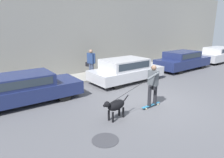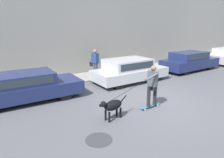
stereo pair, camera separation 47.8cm
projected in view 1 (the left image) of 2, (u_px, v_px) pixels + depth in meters
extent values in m
plane|color=#545459|center=(153.00, 103.00, 8.11)|extent=(36.00, 36.00, 0.00)
cube|color=gray|center=(79.00, 30.00, 12.25)|extent=(32.00, 0.30, 5.47)
cube|color=gray|center=(89.00, 76.00, 12.09)|extent=(30.00, 1.89, 0.10)
cylinder|color=black|center=(52.00, 85.00, 9.44)|extent=(0.66, 0.21, 0.66)
cylinder|color=black|center=(64.00, 93.00, 8.25)|extent=(0.66, 0.21, 0.66)
cube|color=navy|center=(25.00, 92.00, 8.04)|extent=(4.44, 1.80, 0.54)
cube|color=navy|center=(18.00, 80.00, 7.81)|extent=(2.53, 1.60, 0.46)
cube|color=#28333D|center=(23.00, 85.00, 7.18)|extent=(2.21, 0.04, 0.29)
cylinder|color=black|center=(134.00, 70.00, 12.51)|extent=(0.68, 0.21, 0.67)
cylinder|color=black|center=(153.00, 75.00, 11.30)|extent=(0.68, 0.21, 0.67)
cylinder|color=black|center=(99.00, 76.00, 11.00)|extent=(0.68, 0.21, 0.67)
cylinder|color=black|center=(117.00, 82.00, 9.79)|extent=(0.68, 0.21, 0.67)
cube|color=#BCBCC1|center=(127.00, 73.00, 11.12)|extent=(4.22, 1.87, 0.52)
cube|color=#BCBCC1|center=(125.00, 64.00, 10.88)|extent=(2.44, 1.67, 0.55)
cube|color=#28333D|center=(135.00, 66.00, 10.24)|extent=(2.13, 0.04, 0.35)
cylinder|color=black|center=(185.00, 61.00, 15.48)|extent=(0.67, 0.21, 0.67)
cylinder|color=black|center=(203.00, 64.00, 14.37)|extent=(0.67, 0.21, 0.67)
cylinder|color=black|center=(162.00, 65.00, 13.88)|extent=(0.67, 0.21, 0.67)
cylinder|color=black|center=(180.00, 69.00, 12.77)|extent=(0.67, 0.21, 0.67)
cube|color=navy|center=(183.00, 62.00, 14.08)|extent=(4.44, 1.76, 0.60)
cube|color=navy|center=(182.00, 55.00, 13.84)|extent=(2.44, 1.56, 0.48)
cube|color=#28333D|center=(192.00, 56.00, 13.24)|extent=(2.13, 0.04, 0.31)
cylinder|color=black|center=(218.00, 55.00, 18.43)|extent=(0.65, 0.21, 0.65)
cylinder|color=black|center=(201.00, 58.00, 16.84)|extent=(0.65, 0.21, 0.65)
cylinder|color=black|center=(219.00, 61.00, 15.67)|extent=(0.65, 0.21, 0.65)
cube|color=#BCBCC1|center=(219.00, 56.00, 17.01)|extent=(4.60, 1.79, 0.60)
cube|color=#BCBCC1|center=(219.00, 50.00, 16.77)|extent=(2.32, 1.59, 0.44)
cylinder|color=black|center=(113.00, 117.00, 6.46)|extent=(0.07, 0.07, 0.35)
cylinder|color=black|center=(109.00, 115.00, 6.58)|extent=(0.07, 0.07, 0.35)
cylinder|color=black|center=(123.00, 112.00, 6.81)|extent=(0.07, 0.07, 0.35)
cylinder|color=black|center=(119.00, 111.00, 6.94)|extent=(0.07, 0.07, 0.35)
ellipsoid|color=black|center=(116.00, 105.00, 6.61)|extent=(0.77, 0.45, 0.34)
sphere|color=black|center=(107.00, 104.00, 6.28)|extent=(0.19, 0.19, 0.19)
cylinder|color=black|center=(105.00, 105.00, 6.22)|extent=(0.12, 0.10, 0.09)
cylinder|color=black|center=(126.00, 98.00, 6.92)|extent=(0.30, 0.09, 0.22)
cylinder|color=beige|center=(146.00, 109.00, 7.44)|extent=(0.07, 0.03, 0.07)
cylinder|color=beige|center=(143.00, 108.00, 7.56)|extent=(0.07, 0.03, 0.07)
cylinder|color=beige|center=(158.00, 104.00, 7.86)|extent=(0.07, 0.03, 0.07)
cylinder|color=beige|center=(155.00, 103.00, 7.97)|extent=(0.07, 0.03, 0.07)
cube|color=teal|center=(151.00, 105.00, 7.70)|extent=(0.96, 0.16, 0.02)
cylinder|color=#232328|center=(149.00, 96.00, 7.52)|extent=(0.13, 0.13, 0.78)
cylinder|color=#232328|center=(155.00, 94.00, 7.72)|extent=(0.13, 0.13, 0.78)
cube|color=#232328|center=(153.00, 87.00, 7.54)|extent=(0.17, 0.30, 0.16)
cube|color=#4C5156|center=(153.00, 78.00, 7.44)|extent=(0.20, 0.38, 0.57)
sphere|color=brown|center=(154.00, 68.00, 7.34)|extent=(0.19, 0.19, 0.19)
cylinder|color=#4C5156|center=(149.00, 77.00, 7.62)|extent=(0.08, 0.08, 0.54)
cylinder|color=#4C5156|center=(153.00, 76.00, 7.10)|extent=(0.54, 0.12, 0.26)
cylinder|color=black|center=(128.00, 92.00, 6.64)|extent=(1.67, 0.13, 0.60)
cylinder|color=#3D4760|center=(90.00, 70.00, 11.69)|extent=(0.16, 0.16, 0.81)
cylinder|color=#3D4760|center=(93.00, 70.00, 11.58)|extent=(0.16, 0.16, 0.81)
cube|color=navy|center=(91.00, 58.00, 11.45)|extent=(0.33, 0.49, 0.59)
cylinder|color=navy|center=(88.00, 58.00, 11.60)|extent=(0.10, 0.10, 0.56)
cylinder|color=navy|center=(95.00, 59.00, 11.29)|extent=(0.10, 0.10, 0.56)
sphere|color=#997056|center=(91.00, 51.00, 11.34)|extent=(0.21, 0.21, 0.21)
cube|color=black|center=(88.00, 64.00, 11.71)|extent=(0.19, 0.34, 0.25)
cylinder|color=#38383D|center=(105.00, 140.00, 5.49)|extent=(0.75, 0.75, 0.01)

